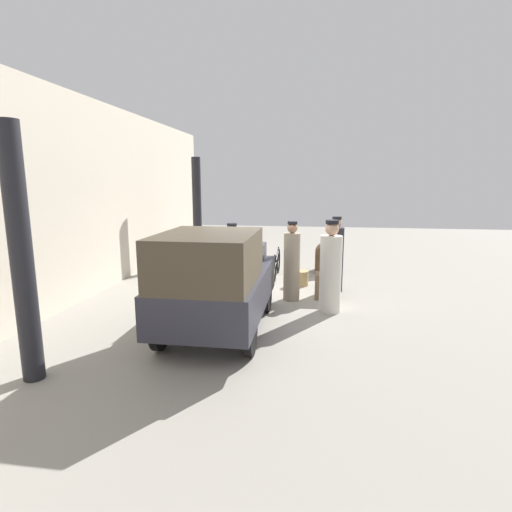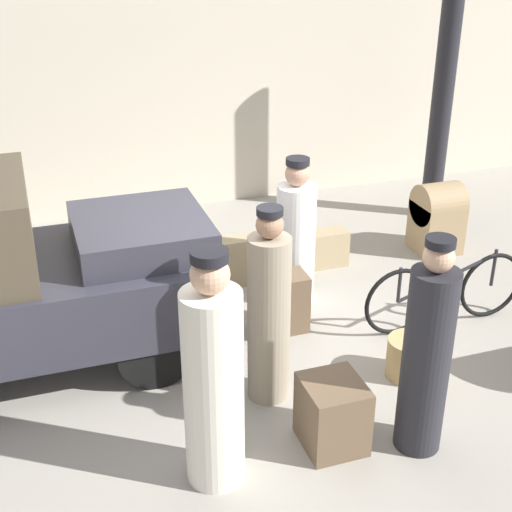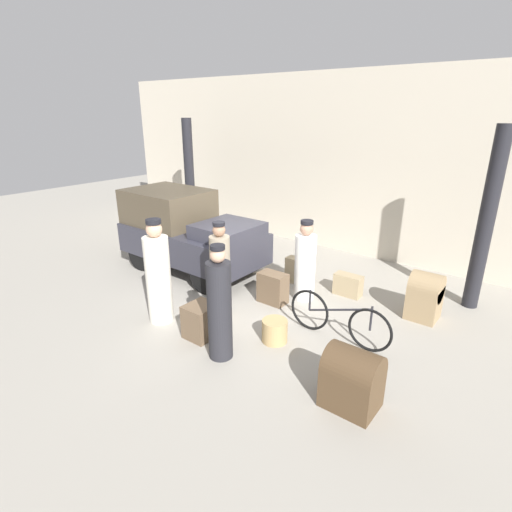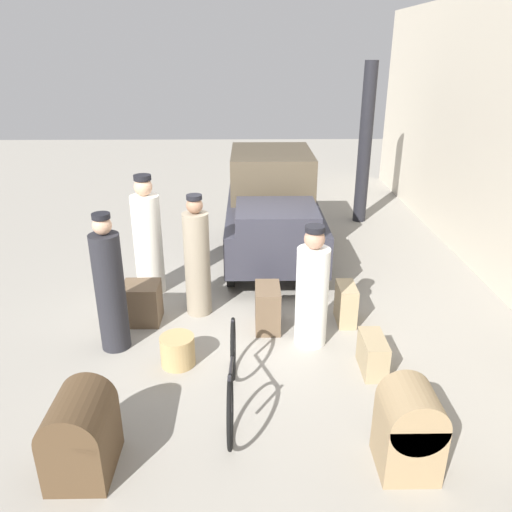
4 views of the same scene
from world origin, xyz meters
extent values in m
plane|color=gray|center=(0.00, 0.00, 0.00)|extent=(30.00, 30.00, 0.00)
cube|color=beige|center=(0.00, 4.08, 2.25)|extent=(16.00, 0.15, 4.50)
cylinder|color=black|center=(-4.13, 2.59, 1.68)|extent=(0.28, 0.28, 3.37)
cylinder|color=black|center=(3.60, 2.59, 1.68)|extent=(0.28, 0.28, 3.37)
cylinder|color=black|center=(-0.86, 1.26, 0.35)|extent=(0.71, 0.12, 0.71)
cylinder|color=black|center=(-0.86, -0.19, 0.35)|extent=(0.71, 0.12, 0.71)
cylinder|color=black|center=(-2.98, 1.26, 0.35)|extent=(0.71, 0.12, 0.71)
cylinder|color=black|center=(-2.98, -0.19, 0.35)|extent=(0.71, 0.12, 0.71)
cube|color=#2D2D38|center=(-1.92, 0.53, 0.71)|extent=(3.42, 1.61, 0.67)
cube|color=#473D2D|center=(-2.69, 0.53, 1.44)|extent=(1.88, 1.48, 0.79)
cube|color=#2D2D38|center=(-0.81, 0.53, 1.19)|extent=(1.20, 1.25, 0.30)
torus|color=black|center=(2.67, -0.09, 0.36)|extent=(0.73, 0.04, 0.73)
torus|color=black|center=(1.59, -0.09, 0.36)|extent=(0.73, 0.04, 0.73)
cylinder|color=#232328|center=(2.13, -0.09, 0.54)|extent=(1.09, 0.04, 0.39)
cylinder|color=#232328|center=(1.59, -0.09, 0.55)|extent=(0.04, 0.04, 0.38)
cylinder|color=#232328|center=(2.67, -0.09, 0.57)|extent=(0.04, 0.04, 0.41)
cylinder|color=tan|center=(1.35, -0.77, 0.19)|extent=(0.42, 0.42, 0.38)
cylinder|color=#232328|center=(0.94, -1.62, 0.77)|extent=(0.37, 0.37, 1.55)
sphere|color=tan|center=(0.94, -1.62, 1.66)|extent=(0.23, 0.23, 0.23)
cylinder|color=black|center=(0.94, -1.62, 1.78)|extent=(0.22, 0.22, 0.06)
cylinder|color=white|center=(0.88, 0.90, 0.66)|extent=(0.41, 0.41, 1.32)
sphere|color=tan|center=(0.88, 0.90, 1.45)|extent=(0.26, 0.26, 0.26)
cylinder|color=black|center=(0.88, 0.90, 1.58)|extent=(0.24, 0.24, 0.07)
cylinder|color=gray|center=(0.03, -0.63, 0.76)|extent=(0.36, 0.36, 1.51)
sphere|color=#936B51|center=(0.03, -0.63, 1.63)|extent=(0.23, 0.23, 0.23)
cylinder|color=black|center=(0.03, -0.63, 1.74)|extent=(0.21, 0.21, 0.06)
cylinder|color=silver|center=(-0.68, -1.45, 0.78)|extent=(0.44, 0.44, 1.57)
sphere|color=tan|center=(-0.68, -1.45, 1.70)|extent=(0.27, 0.27, 0.27)
cylinder|color=black|center=(-0.68, -1.45, 1.84)|extent=(0.26, 0.26, 0.07)
cube|color=#9E8966|center=(1.51, 1.57, 0.22)|extent=(0.56, 0.27, 0.44)
cube|color=#9E8966|center=(0.36, 1.46, 0.28)|extent=(0.50, 0.24, 0.56)
cube|color=#937A56|center=(3.02, 1.52, 0.31)|extent=(0.53, 0.52, 0.63)
cylinder|color=#937A56|center=(3.02, 1.52, 0.63)|extent=(0.53, 0.52, 0.52)
cube|color=brown|center=(0.29, -1.40, 0.29)|extent=(0.46, 0.50, 0.57)
cube|color=brown|center=(0.50, 0.35, 0.31)|extent=(0.56, 0.33, 0.61)
cube|color=#4C3823|center=(3.00, -1.41, 0.28)|extent=(0.68, 0.55, 0.55)
cylinder|color=#4C3823|center=(3.00, -1.41, 0.55)|extent=(0.68, 0.55, 0.55)
camera|label=1|loc=(-8.65, -1.12, 2.63)|focal=28.00mm
camera|label=2|loc=(-1.71, -5.47, 3.84)|focal=50.00mm
camera|label=3|loc=(4.61, -5.44, 3.58)|focal=28.00mm
camera|label=4|loc=(6.51, 0.09, 3.58)|focal=35.00mm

